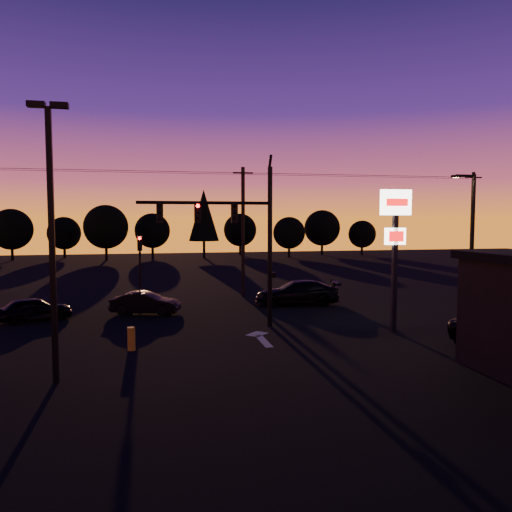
% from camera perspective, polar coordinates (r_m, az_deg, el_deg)
% --- Properties ---
extents(ground, '(120.00, 120.00, 0.00)m').
position_cam_1_polar(ground, '(21.39, 0.18, -10.42)').
color(ground, black).
rests_on(ground, ground).
extents(lane_arrow, '(1.20, 3.10, 0.01)m').
position_cam_1_polar(lane_arrow, '(23.07, 0.52, -9.31)').
color(lane_arrow, beige).
rests_on(lane_arrow, ground).
extents(traffic_signal_mast, '(6.79, 0.52, 8.58)m').
position_cam_1_polar(traffic_signal_mast, '(24.60, -2.02, 3.13)').
color(traffic_signal_mast, black).
rests_on(traffic_signal_mast, ground).
extents(secondary_signal, '(0.30, 0.31, 4.35)m').
position_cam_1_polar(secondary_signal, '(31.82, -13.12, -0.46)').
color(secondary_signal, black).
rests_on(secondary_signal, ground).
extents(parking_lot_light, '(1.25, 0.30, 9.14)m').
position_cam_1_polar(parking_lot_light, '(17.50, -22.34, 3.44)').
color(parking_lot_light, black).
rests_on(parking_lot_light, ground).
extents(pylon_sign, '(1.50, 0.28, 6.80)m').
position_cam_1_polar(pylon_sign, '(24.53, 15.63, 2.92)').
color(pylon_sign, black).
rests_on(pylon_sign, ground).
extents(streetlight, '(1.55, 0.35, 8.00)m').
position_cam_1_polar(streetlight, '(31.58, 23.37, 2.10)').
color(streetlight, black).
rests_on(streetlight, ground).
extents(utility_pole_1, '(1.40, 0.26, 9.00)m').
position_cam_1_polar(utility_pole_1, '(34.82, -1.49, 2.90)').
color(utility_pole_1, black).
rests_on(utility_pole_1, ground).
extents(utility_pole_2, '(1.40, 0.26, 9.00)m').
position_cam_1_polar(utility_pole_2, '(42.03, 23.44, 2.78)').
color(utility_pole_2, black).
rests_on(utility_pole_2, ground).
extents(power_wires, '(36.00, 1.22, 0.07)m').
position_cam_1_polar(power_wires, '(34.95, -1.50, 9.42)').
color(power_wires, black).
rests_on(power_wires, ground).
extents(bollard, '(0.32, 0.32, 0.96)m').
position_cam_1_polar(bollard, '(21.48, -14.06, -9.17)').
color(bollard, gold).
rests_on(bollard, ground).
extents(tree_0, '(5.36, 5.36, 6.74)m').
position_cam_1_polar(tree_0, '(72.41, -26.17, 2.75)').
color(tree_0, black).
rests_on(tree_0, ground).
extents(tree_1, '(4.54, 4.54, 5.71)m').
position_cam_1_polar(tree_1, '(74.16, -21.08, 2.44)').
color(tree_1, black).
rests_on(tree_1, ground).
extents(tree_2, '(5.77, 5.78, 7.26)m').
position_cam_1_polar(tree_2, '(68.46, -16.79, 3.20)').
color(tree_2, black).
rests_on(tree_2, ground).
extents(tree_3, '(4.95, 4.95, 6.22)m').
position_cam_1_polar(tree_3, '(72.24, -11.76, 2.85)').
color(tree_3, black).
rests_on(tree_3, ground).
extents(tree_4, '(4.18, 4.18, 9.50)m').
position_cam_1_polar(tree_4, '(69.62, -5.99, 4.66)').
color(tree_4, black).
rests_on(tree_4, ground).
extents(tree_5, '(4.95, 4.95, 6.22)m').
position_cam_1_polar(tree_5, '(75.44, -1.84, 2.99)').
color(tree_5, black).
rests_on(tree_5, ground).
extents(tree_6, '(4.54, 4.54, 5.71)m').
position_cam_1_polar(tree_6, '(70.95, 3.81, 2.65)').
color(tree_6, black).
rests_on(tree_6, ground).
extents(tree_7, '(5.36, 5.36, 6.74)m').
position_cam_1_polar(tree_7, '(75.62, 7.57, 3.19)').
color(tree_7, black).
rests_on(tree_7, ground).
extents(tree_8, '(4.12, 4.12, 5.19)m').
position_cam_1_polar(tree_8, '(76.95, 12.03, 2.46)').
color(tree_8, black).
rests_on(tree_8, ground).
extents(car_left, '(4.06, 2.73, 1.28)m').
position_cam_1_polar(car_left, '(29.18, -24.00, -5.54)').
color(car_left, black).
rests_on(car_left, ground).
extents(car_mid, '(4.07, 2.34, 1.27)m').
position_cam_1_polar(car_mid, '(29.21, -12.53, -5.27)').
color(car_mid, black).
rests_on(car_mid, ground).
extents(car_right, '(5.57, 2.96, 1.54)m').
position_cam_1_polar(car_right, '(31.70, 4.72, -4.19)').
color(car_right, black).
rests_on(car_right, ground).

